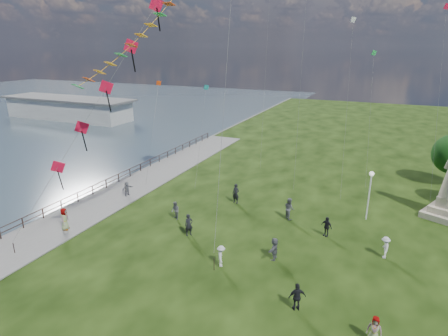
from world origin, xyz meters
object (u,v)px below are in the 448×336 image
at_px(person_8, 385,247).
at_px(person_11, 274,249).
at_px(pier_pavilion, 68,108).
at_px(person_2, 221,256).
at_px(person_7, 289,208).
at_px(person_1, 175,211).
at_px(person_0, 189,225).
at_px(person_6, 236,194).
at_px(person_9, 326,226).
at_px(lamppost, 370,185).
at_px(person_10, 65,220).
at_px(person_5, 127,190).
at_px(person_3, 297,297).
at_px(person_4, 374,330).

distance_m(person_8, person_11, 7.81).
relative_size(pier_pavilion, person_2, 19.79).
bearing_deg(person_7, person_1, 72.84).
bearing_deg(person_0, person_6, 32.05).
bearing_deg(person_2, person_0, 29.92).
bearing_deg(person_9, lamppost, 86.67).
height_order(lamppost, person_10, lamppost).
xyz_separation_m(person_1, person_6, (3.40, 5.40, 0.15)).
relative_size(person_2, person_5, 1.04).
relative_size(person_0, person_7, 0.94).
relative_size(person_1, person_10, 0.87).
bearing_deg(person_1, person_3, 6.70).
distance_m(person_2, person_7, 9.38).
distance_m(person_6, person_9, 9.52).
bearing_deg(pier_pavilion, person_4, -33.55).
distance_m(person_7, person_11, 6.83).
bearing_deg(person_11, person_5, -106.87).
relative_size(pier_pavilion, person_5, 20.54).
xyz_separation_m(person_0, person_8, (14.21, 2.71, -0.09)).
xyz_separation_m(person_0, person_1, (-2.46, 2.03, -0.09)).
xyz_separation_m(person_5, person_11, (16.69, -5.18, 0.09)).
bearing_deg(pier_pavilion, person_0, -36.07).
bearing_deg(person_10, person_9, -92.85).
height_order(pier_pavilion, person_3, pier_pavilion).
bearing_deg(lamppost, person_0, -145.30).
distance_m(person_1, person_9, 12.58).
bearing_deg(person_10, person_5, -24.41).
bearing_deg(person_4, person_2, 163.07).
distance_m(person_4, person_6, 18.80).
height_order(person_4, person_8, person_8).
relative_size(lamppost, person_7, 2.29).
height_order(pier_pavilion, person_9, pier_pavilion).
relative_size(person_2, person_10, 0.82).
bearing_deg(person_7, person_2, 123.66).
bearing_deg(pier_pavilion, person_3, -34.81).
bearing_deg(person_10, person_11, -105.02).
bearing_deg(person_5, person_7, -74.15).
bearing_deg(person_2, person_10, 67.23).
relative_size(person_1, person_5, 1.10).
relative_size(person_3, person_4, 1.12).
height_order(person_3, person_10, person_10).
bearing_deg(person_7, person_3, 154.73).
xyz_separation_m(person_5, person_9, (19.44, -0.26, 0.09)).
bearing_deg(person_2, person_6, -7.59).
height_order(person_3, person_7, person_7).
height_order(pier_pavilion, person_10, pier_pavilion).
bearing_deg(person_7, pier_pavilion, 20.03).
height_order(person_9, person_11, person_9).
height_order(person_8, person_10, person_10).
bearing_deg(lamppost, person_7, -157.33).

